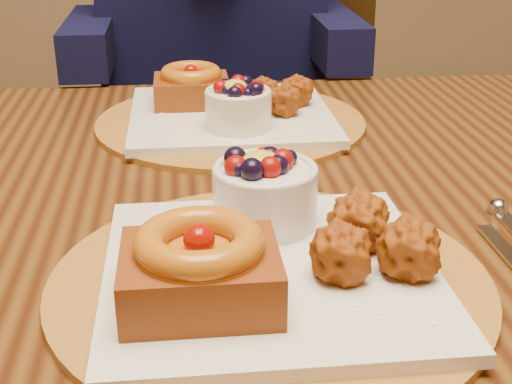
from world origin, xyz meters
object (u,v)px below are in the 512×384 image
at_px(place_setting_far, 229,110).
at_px(place_setting_near, 265,253).
at_px(dining_table, 246,245).
at_px(chair_far, 277,178).

bearing_deg(place_setting_far, place_setting_near, -90.15).
bearing_deg(place_setting_near, dining_table, 89.02).
xyz_separation_m(dining_table, place_setting_far, (-0.00, 0.22, 0.10)).
bearing_deg(place_setting_far, dining_table, -89.32).
distance_m(place_setting_near, place_setting_far, 0.43).
distance_m(place_setting_far, chair_far, 0.56).
relative_size(place_setting_near, chair_far, 0.44).
height_order(dining_table, place_setting_near, place_setting_near).
relative_size(dining_table, chair_far, 1.84).
relative_size(place_setting_far, chair_far, 0.44).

